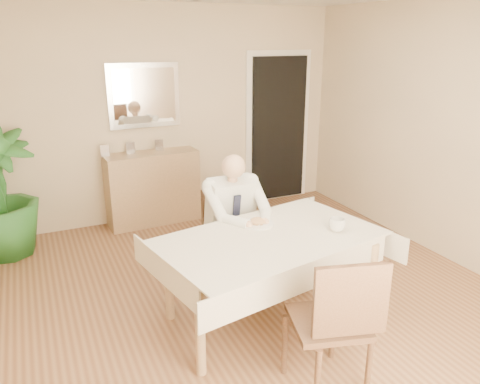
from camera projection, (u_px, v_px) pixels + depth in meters
name	position (u px, v px, depth m)	size (l,w,h in m)	color
room	(259.00, 162.00, 3.60)	(5.00, 5.02, 2.60)	brown
doorway	(278.00, 130.00, 6.43)	(0.96, 0.07, 2.10)	white
mirror	(144.00, 96.00, 5.54)	(0.86, 0.04, 0.76)	silver
dining_table	(270.00, 246.00, 3.64)	(1.90, 1.33, 0.75)	#A37F57
chair_far	(226.00, 228.00, 4.45)	(0.44, 0.44, 0.86)	#452F1F
chair_near	(337.00, 318.00, 2.91)	(0.57, 0.57, 0.98)	#452F1F
seated_man	(238.00, 218.00, 4.14)	(0.48, 0.72, 1.24)	white
plate	(258.00, 224.00, 3.83)	(0.26, 0.26, 0.02)	white
food	(258.00, 221.00, 3.82)	(0.14, 0.14, 0.06)	#996F45
knife	(266.00, 224.00, 3.79)	(0.01, 0.01, 0.13)	silver
fork	(257.00, 225.00, 3.76)	(0.01, 0.01, 0.13)	silver
coffee_mug	(337.00, 225.00, 3.70)	(0.13, 0.13, 0.10)	white
sideboard	(153.00, 188.00, 5.76)	(1.11, 0.38, 0.89)	#A37F57
photo_frame_left	(105.00, 151.00, 5.41)	(0.10, 0.02, 0.14)	silver
photo_frame_center	(131.00, 148.00, 5.54)	(0.10, 0.02, 0.14)	silver
photo_frame_right	(159.00, 145.00, 5.69)	(0.10, 0.02, 0.14)	silver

